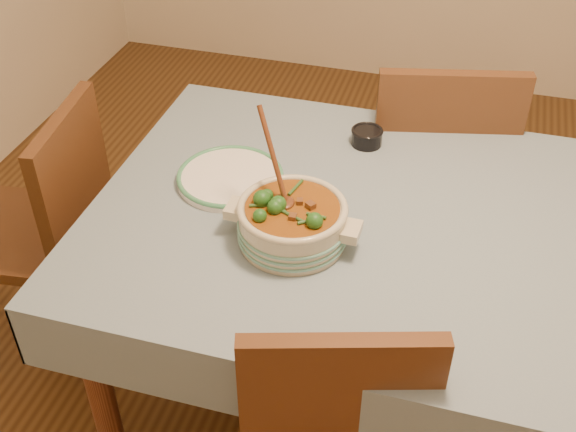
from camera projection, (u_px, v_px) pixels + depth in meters
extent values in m
plane|color=#402612|center=(391.00, 411.00, 2.29)|extent=(4.50, 4.50, 0.00)
cube|color=brown|center=(417.00, 236.00, 1.84)|extent=(1.60, 1.00, 0.05)
cube|color=gray|center=(418.00, 227.00, 1.82)|extent=(1.68, 1.08, 0.01)
cylinder|color=brown|center=(102.00, 396.00, 1.90)|extent=(0.07, 0.07, 0.70)
cylinder|color=brown|center=(216.00, 205.00, 2.55)|extent=(0.07, 0.07, 0.70)
cylinder|color=beige|center=(292.00, 225.00, 1.74)|extent=(0.26, 0.26, 0.10)
torus|color=beige|center=(292.00, 208.00, 1.71)|extent=(0.27, 0.27, 0.02)
cube|color=beige|center=(351.00, 231.00, 1.70)|extent=(0.04, 0.07, 0.03)
cube|color=beige|center=(236.00, 209.00, 1.77)|extent=(0.04, 0.07, 0.03)
cylinder|color=brown|center=(292.00, 210.00, 1.71)|extent=(0.23, 0.23, 0.02)
cylinder|color=white|center=(230.00, 178.00, 1.96)|extent=(0.31, 0.31, 0.02)
torus|color=#429266|center=(230.00, 175.00, 1.96)|extent=(0.29, 0.29, 0.01)
cylinder|color=black|center=(367.00, 137.00, 2.10)|extent=(0.12, 0.12, 0.05)
torus|color=black|center=(367.00, 131.00, 2.09)|extent=(0.09, 0.09, 0.01)
cylinder|color=black|center=(367.00, 133.00, 2.09)|extent=(0.08, 0.08, 0.01)
cube|color=#5A2E1B|center=(430.00, 169.00, 2.51)|extent=(0.53, 0.53, 0.04)
cube|color=#5A2E1B|center=(446.00, 143.00, 2.21)|extent=(0.44, 0.14, 0.47)
cylinder|color=#5A2E1B|center=(466.00, 193.00, 2.80)|extent=(0.04, 0.04, 0.47)
cylinder|color=#5A2E1B|center=(369.00, 190.00, 2.81)|extent=(0.04, 0.04, 0.47)
cylinder|color=#5A2E1B|center=(482.00, 258.00, 2.50)|extent=(0.04, 0.04, 0.47)
cylinder|color=#5A2E1B|center=(373.00, 254.00, 2.52)|extent=(0.04, 0.04, 0.47)
cube|color=#5A2E1B|center=(339.00, 412.00, 1.49)|extent=(0.41, 0.15, 0.44)
cube|color=#5A2E1B|center=(30.00, 234.00, 2.27)|extent=(0.46, 0.46, 0.04)
cube|color=#5A2E1B|center=(73.00, 183.00, 2.11)|extent=(0.09, 0.42, 0.45)
cylinder|color=#5A2E1B|center=(18.00, 246.00, 2.57)|extent=(0.04, 0.04, 0.45)
cylinder|color=#5A2E1B|center=(114.00, 256.00, 2.53)|extent=(0.04, 0.04, 0.45)
cylinder|color=#5A2E1B|center=(75.00, 331.00, 2.25)|extent=(0.04, 0.04, 0.45)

